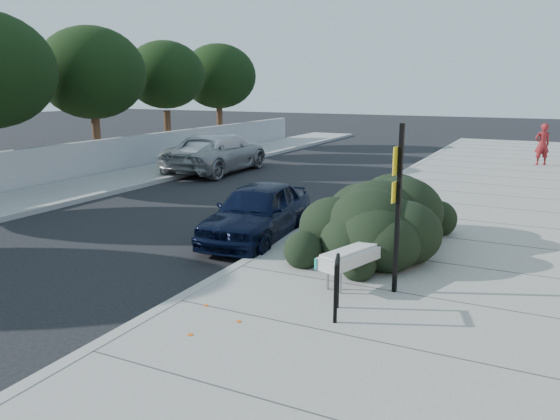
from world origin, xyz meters
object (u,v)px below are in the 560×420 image
(pedestrian, at_px, (542,144))
(sedan_navy, at_px, (257,212))
(wagon_silver, at_px, (221,152))
(suv_silver, at_px, (217,154))
(sign_post, at_px, (398,200))
(bike_rack, at_px, (337,281))
(bench, at_px, (362,254))

(pedestrian, bearing_deg, sedan_navy, 42.20)
(wagon_silver, xyz_separation_m, suv_silver, (0.00, -0.35, -0.04))
(sign_post, distance_m, sedan_navy, 4.73)
(bike_rack, distance_m, sedan_navy, 5.05)
(suv_silver, bearing_deg, pedestrian, -150.85)
(bike_rack, height_order, suv_silver, suv_silver)
(bench, xyz_separation_m, suv_silver, (-10.00, 10.59, 0.12))
(sign_post, bearing_deg, bench, 164.42)
(bike_rack, height_order, wagon_silver, wagon_silver)
(sedan_navy, bearing_deg, bike_rack, -52.08)
(wagon_silver, bearing_deg, pedestrian, -151.08)
(bench, xyz_separation_m, pedestrian, (2.57, 18.07, 0.43))
(bike_rack, bearing_deg, pedestrian, 65.51)
(sedan_navy, xyz_separation_m, pedestrian, (5.87, 16.07, 0.38))
(bike_rack, bearing_deg, suv_silver, 112.04)
(sign_post, height_order, sedan_navy, sign_post)
(bench, xyz_separation_m, sign_post, (0.69, -0.31, 1.14))
(bench, height_order, pedestrian, pedestrian)
(sedan_navy, bearing_deg, suv_silver, 122.92)
(sign_post, distance_m, pedestrian, 18.49)
(sign_post, height_order, pedestrian, sign_post)
(bench, height_order, sedan_navy, sedan_navy)
(bike_rack, bearing_deg, sign_post, 51.08)
(bench, bearing_deg, sedan_navy, 167.12)
(bench, relative_size, suv_silver, 0.38)
(sign_post, height_order, suv_silver, sign_post)
(sign_post, bearing_deg, bike_rack, -102.99)
(bench, distance_m, suv_silver, 14.57)
(sign_post, xyz_separation_m, suv_silver, (-10.69, 10.90, -1.02))
(bench, xyz_separation_m, sedan_navy, (-3.30, 2.00, 0.04))
(wagon_silver, distance_m, pedestrian, 14.46)
(pedestrian, bearing_deg, sign_post, 56.41)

